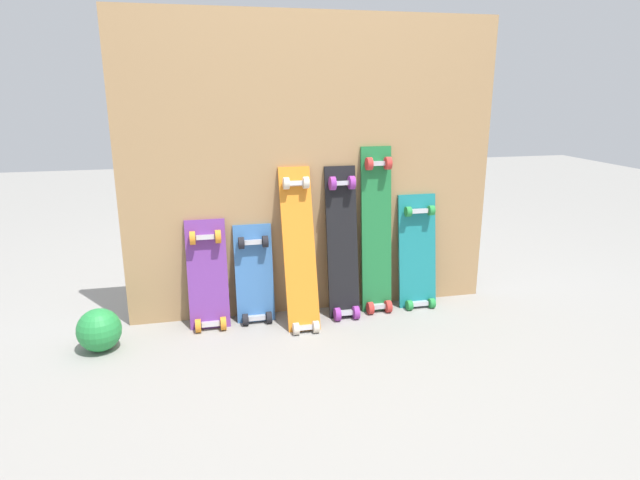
% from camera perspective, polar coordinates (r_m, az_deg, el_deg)
% --- Properties ---
extents(ground_plane, '(12.00, 12.00, 0.00)m').
position_cam_1_polar(ground_plane, '(3.03, -0.30, -7.58)').
color(ground_plane, gray).
extents(plywood_wall_panel, '(1.99, 0.04, 1.57)m').
position_cam_1_polar(plywood_wall_panel, '(2.88, -0.64, 7.45)').
color(plywood_wall_panel, tan).
rests_on(plywood_wall_panel, ground).
extents(skateboard_purple, '(0.20, 0.20, 0.62)m').
position_cam_1_polar(skateboard_purple, '(2.84, -11.71, -4.18)').
color(skateboard_purple, '#6B338C').
rests_on(skateboard_purple, ground).
extents(skateboard_blue, '(0.20, 0.16, 0.58)m').
position_cam_1_polar(skateboard_blue, '(2.88, -6.89, -4.16)').
color(skateboard_blue, '#386BAD').
rests_on(skateboard_blue, ground).
extents(skateboard_orange, '(0.17, 0.33, 0.88)m').
position_cam_1_polar(skateboard_orange, '(2.78, -2.14, -1.61)').
color(skateboard_orange, orange).
rests_on(skateboard_orange, ground).
extents(skateboard_black, '(0.17, 0.22, 0.86)m').
position_cam_1_polar(skateboard_black, '(2.89, 2.41, -0.88)').
color(skateboard_black, black).
rests_on(skateboard_black, ground).
extents(skateboard_green, '(0.17, 0.17, 0.96)m').
position_cam_1_polar(skateboard_green, '(2.96, 5.99, 0.41)').
color(skateboard_green, '#1E7238').
rests_on(skateboard_green, ground).
extents(skateboard_teal, '(0.22, 0.17, 0.70)m').
position_cam_1_polar(skateboard_teal, '(3.09, 10.22, -1.79)').
color(skateboard_teal, '#197A7F').
rests_on(skateboard_teal, ground).
extents(rubber_ball, '(0.20, 0.20, 0.20)m').
position_cam_1_polar(rubber_ball, '(2.78, -22.22, -8.76)').
color(rubber_ball, '#268C3F').
rests_on(rubber_ball, ground).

